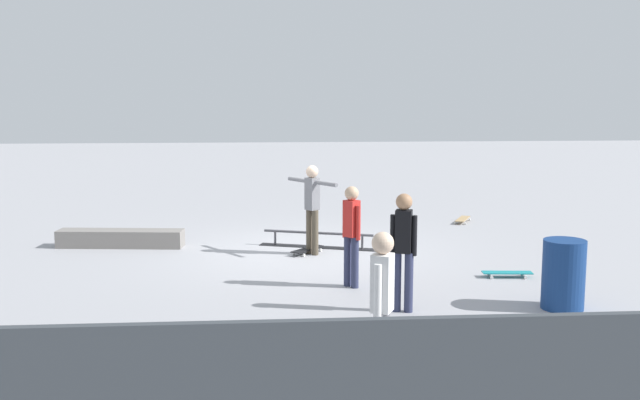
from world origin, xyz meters
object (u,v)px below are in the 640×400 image
Objects in this scene: skate_ledge at (121,238)px; skateboard_main at (307,249)px; grind_rail at (318,241)px; trash_bin at (564,274)px; loose_skateboard_natural at (463,219)px; bystander_red_shirt at (351,230)px; bystander_black_shirt at (403,245)px; loose_skateboard_teal at (507,273)px; skater_main at (312,203)px; bystander_white_shirt at (382,302)px.

skateboard_main is (-3.58, 0.83, -0.09)m from skate_ledge.
grind_rail is 2.36× the size of trash_bin.
loose_skateboard_natural is 0.83× the size of trash_bin.
grind_rail is 3.03m from bystander_red_shirt.
bystander_red_shirt reaches higher than loose_skateboard_natural.
skateboard_main is 4.81m from loose_skateboard_natural.
bystander_black_shirt is 2.00× the size of loose_skateboard_teal.
grind_rail is 4.41m from bystander_black_shirt.
grind_rail is 0.55m from skateboard_main.
skater_main is at bearing 165.92° from skate_ledge.
skateboard_main is at bearing 7.74° from skater_main.
bystander_red_shirt is at bearing -156.16° from bystander_white_shirt.
loose_skateboard_teal is at bearing -160.76° from loose_skateboard_natural.
trash_bin is at bearing 157.55° from bystander_white_shirt.
skate_ledge is at bearing -168.23° from bystander_red_shirt.
trash_bin is (-2.24, 0.03, -0.44)m from bystander_black_shirt.
skate_ledge reaches higher than grind_rail.
skateboard_main is at bearing -55.73° from bystander_black_shirt.
skate_ledge is 8.31m from trash_bin.
skate_ledge is 3.86m from skater_main.
trash_bin is at bearing 24.23° from bystander_red_shirt.
skater_main is 2.38m from bystander_red_shirt.
trash_bin is at bearing 101.69° from loose_skateboard_teal.
skater_main is 3.72m from loose_skateboard_teal.
skater_main reaches higher than bystander_red_shirt.
bystander_white_shirt is 5.21m from loose_skateboard_teal.
loose_skateboard_natural is (-3.76, -3.00, 0.00)m from skateboard_main.
trash_bin is at bearing -162.55° from bystander_black_shirt.
bystander_red_shirt is 2.74m from loose_skateboard_teal.
skate_ledge reaches higher than loose_skateboard_natural.
bystander_red_shirt is (-0.16, -3.96, -0.03)m from bystander_white_shirt.
trash_bin is at bearing -157.27° from loose_skateboard_natural.
skater_main is 4.88m from loose_skateboard_natural.
bystander_black_shirt reaches higher than grind_rail.
bystander_white_shirt is 1.00× the size of bystander_black_shirt.
skateboard_main is at bearing -150.48° from bystander_white_shirt.
loose_skateboard_teal is (-3.13, 2.04, 0.00)m from skateboard_main.
skate_ledge is at bearing 39.19° from skater_main.
bystander_white_shirt is at bearing 145.92° from skater_main.
loose_skateboard_teal is at bearing 58.67° from bystander_red_shirt.
trash_bin is (-6.90, 4.61, 0.32)m from skate_ledge.
grind_rail is at bearing -36.05° from loose_skateboard_teal.
loose_skateboard_teal is (-6.70, 2.87, -0.09)m from skate_ledge.
bystander_black_shirt is at bearing -168.97° from bystander_white_shirt.
bystander_black_shirt is at bearing -0.69° from trash_bin.
loose_skateboard_teal is (-2.75, -4.34, -0.84)m from bystander_white_shirt.
grind_rail is 3.04× the size of skateboard_main.
loose_skateboard_teal is (-2.59, -0.39, -0.81)m from bystander_red_shirt.
bystander_black_shirt is 2.80m from loose_skateboard_teal.
bystander_white_shirt reaches higher than grind_rail.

